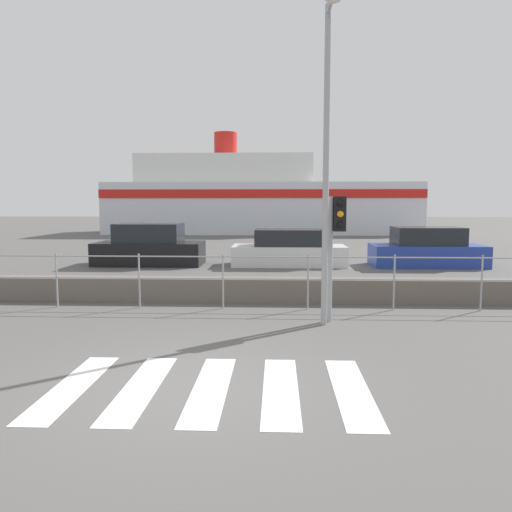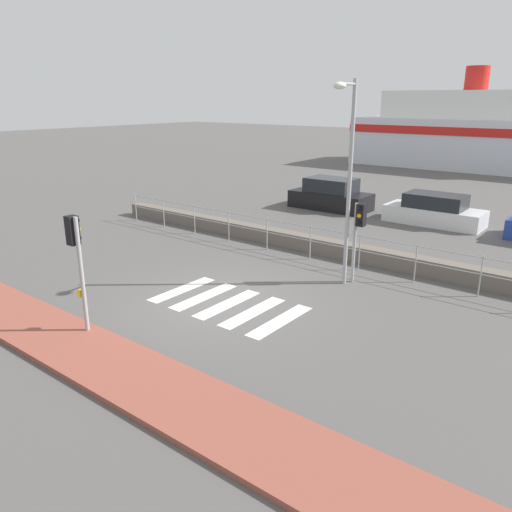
# 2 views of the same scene
# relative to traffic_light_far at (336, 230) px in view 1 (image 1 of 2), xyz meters

# --- Properties ---
(ground_plane) EXTENTS (160.00, 160.00, 0.00)m
(ground_plane) POSITION_rel_traffic_light_far_xyz_m (-2.37, -3.72, -1.84)
(ground_plane) COLOR #565451
(crosswalk) EXTENTS (4.05, 2.40, 0.01)m
(crosswalk) POSITION_rel_traffic_light_far_xyz_m (-2.01, -3.72, -1.83)
(crosswalk) COLOR silver
(crosswalk) RESTS_ON ground_plane
(seawall) EXTENTS (21.13, 0.55, 0.56)m
(seawall) POSITION_rel_traffic_light_far_xyz_m (-2.37, 2.03, -1.55)
(seawall) COLOR #6B6056
(seawall) RESTS_ON ground_plane
(harbor_fence) EXTENTS (19.06, 0.04, 1.24)m
(harbor_fence) POSITION_rel_traffic_light_far_xyz_m (-2.37, 1.15, -1.02)
(harbor_fence) COLOR #9EA0A3
(harbor_fence) RESTS_ON ground_plane
(traffic_light_far) EXTENTS (0.34, 0.32, 2.50)m
(traffic_light_far) POSITION_rel_traffic_light_far_xyz_m (0.00, 0.00, 0.00)
(traffic_light_far) COLOR #9EA0A3
(traffic_light_far) RESTS_ON ground_plane
(streetlamp) EXTENTS (0.32, 1.13, 5.99)m
(streetlamp) POSITION_rel_traffic_light_far_xyz_m (-0.24, -0.48, 1.88)
(streetlamp) COLOR #9EA0A3
(streetlamp) RESTS_ON ground_plane
(ferry_boat) EXTENTS (23.90, 6.46, 7.85)m
(ferry_boat) POSITION_rel_traffic_light_far_xyz_m (-2.96, 29.77, 0.75)
(ferry_boat) COLOR silver
(ferry_boat) RESTS_ON ground_plane
(parked_car_black) EXTENTS (4.08, 1.88, 1.59)m
(parked_car_black) POSITION_rel_traffic_light_far_xyz_m (-6.08, 9.04, -1.16)
(parked_car_black) COLOR black
(parked_car_black) RESTS_ON ground_plane
(parked_car_white) EXTENTS (4.28, 1.75, 1.38)m
(parked_car_white) POSITION_rel_traffic_light_far_xyz_m (-0.71, 9.04, -1.25)
(parked_car_white) COLOR silver
(parked_car_white) RESTS_ON ground_plane
(parked_car_blue) EXTENTS (4.11, 1.84, 1.47)m
(parked_car_blue) POSITION_rel_traffic_light_far_xyz_m (4.47, 9.04, -1.21)
(parked_car_blue) COLOR #233D9E
(parked_car_blue) RESTS_ON ground_plane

